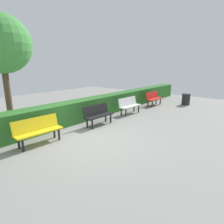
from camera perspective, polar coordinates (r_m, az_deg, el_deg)
name	(u,v)px	position (r m, az deg, el deg)	size (l,w,h in m)	color
ground_plane	(90,138)	(6.72, -6.58, -7.88)	(23.12, 23.12, 0.00)	gray
bench_red	(153,98)	(12.21, 12.48, 4.23)	(1.42, 0.48, 0.86)	red
bench_white	(129,105)	(9.87, 5.23, 2.20)	(1.43, 0.52, 0.86)	white
bench_black	(98,114)	(8.01, -4.27, -0.59)	(1.44, 0.48, 0.86)	black
bench_yellow	(38,129)	(6.54, -21.58, -4.97)	(1.54, 0.53, 0.86)	yellow
hedge_row	(79,111)	(8.73, -10.01, 0.44)	(19.12, 0.78, 0.95)	#2D6B28
tree_near	(1,44)	(9.05, -30.66, 17.27)	(2.34, 2.34, 4.49)	brown
trash_bin	(186,99)	(13.03, 21.55, 3.64)	(0.50, 0.50, 0.71)	#262628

